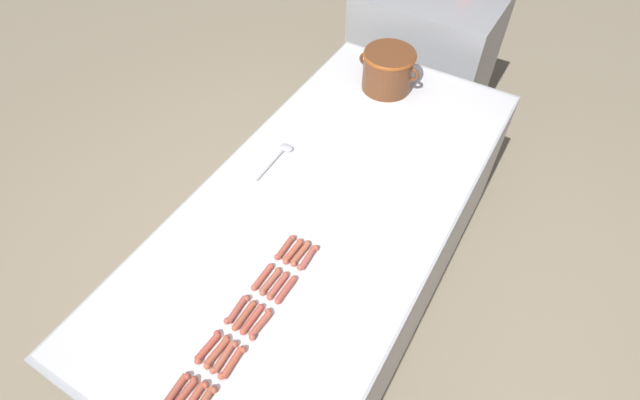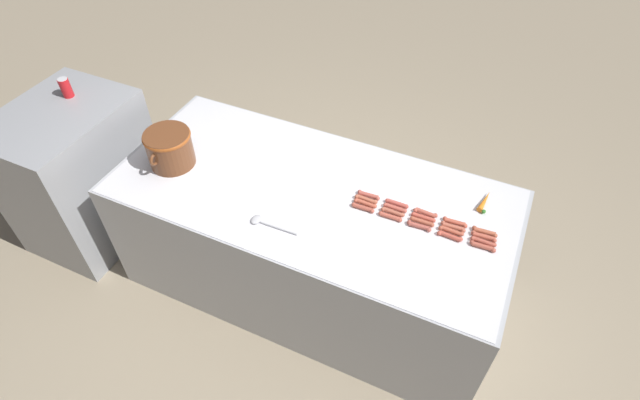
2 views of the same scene
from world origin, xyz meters
name	(u,v)px [view 1 (image 1 of 2)]	position (x,y,z in m)	size (l,w,h in m)	color
ground_plane	(326,295)	(0.00, 0.00, 0.00)	(20.00, 20.00, 0.00)	gray
griddle_counter	(326,253)	(0.00, 0.00, 0.43)	(1.05, 2.29, 0.85)	#ADAFB5
back_cabinet	(421,64)	(-0.20, 1.65, 0.51)	(0.87, 0.66, 1.02)	#939599
hot_dog_0	(175,390)	(-0.01, -0.96, 0.86)	(0.03, 0.13, 0.02)	#B0513F
hot_dog_1	(208,347)	(-0.01, -0.79, 0.86)	(0.03, 0.13, 0.02)	#BD4F3E
hot_dog_2	(237,309)	(-0.01, -0.63, 0.86)	(0.03, 0.13, 0.02)	#B05245
hot_dog_3	(263,277)	(-0.01, -0.47, 0.86)	(0.03, 0.13, 0.02)	#BA5542
hot_dog_4	(285,247)	(-0.01, -0.31, 0.86)	(0.03, 0.13, 0.02)	#B0513F
hot_dog_5	(184,395)	(0.02, -0.96, 0.86)	(0.03, 0.13, 0.02)	#B1503F
hot_dog_6	(217,352)	(0.02, -0.79, 0.86)	(0.03, 0.13, 0.02)	#B6563F
hot_dog_7	(244,315)	(0.02, -0.63, 0.86)	(0.03, 0.13, 0.02)	#B0553D
hot_dog_8	(270,281)	(0.03, -0.47, 0.86)	(0.03, 0.13, 0.02)	#B05C45
hot_dog_9	(293,251)	(0.02, -0.31, 0.86)	(0.03, 0.13, 0.02)	#BC573F
hot_dog_10	(193,399)	(0.06, -0.95, 0.86)	(0.03, 0.13, 0.02)	#B75440
hot_dog_11	(224,357)	(0.06, -0.79, 0.86)	(0.03, 0.13, 0.02)	#B55C45
hot_dog_12	(252,319)	(0.06, -0.63, 0.86)	(0.03, 0.13, 0.02)	#BE503F
hot_dog_13	(278,286)	(0.06, -0.47, 0.86)	(0.03, 0.13, 0.02)	#BA5545
hot_dog_14	(301,253)	(0.06, -0.31, 0.86)	(0.03, 0.13, 0.02)	#B35E44
hot_dog_16	(232,363)	(0.09, -0.79, 0.86)	(0.03, 0.13, 0.02)	#BD543E
hot_dog_17	(260,324)	(0.09, -0.63, 0.86)	(0.03, 0.13, 0.02)	#B85644
hot_dog_18	(286,290)	(0.09, -0.47, 0.86)	(0.03, 0.13, 0.02)	#BA4F42
hot_dog_19	(308,257)	(0.09, -0.31, 0.86)	(0.03, 0.13, 0.02)	#B65447
bean_pot	(388,68)	(-0.13, 0.85, 0.97)	(0.34, 0.27, 0.22)	brown
serving_spoon	(281,153)	(-0.33, 0.12, 0.86)	(0.07, 0.27, 0.02)	#B7B7BC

